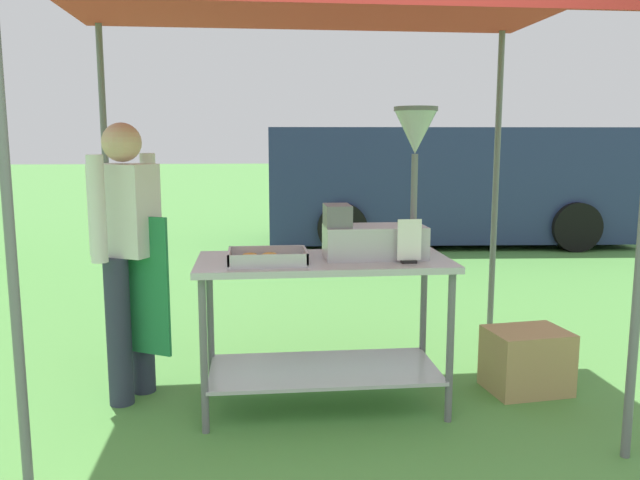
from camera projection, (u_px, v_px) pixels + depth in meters
ground_plane at (264, 255)px, 8.48m from camera, size 70.00×70.00×0.00m
stall_canopy at (322, 5)px, 3.42m from camera, size 2.96×1.99×2.32m
donut_cart at (324, 301)px, 3.57m from camera, size 1.40×0.64×0.86m
donut_tray at (267, 259)px, 3.39m from camera, size 0.42×0.29×0.07m
donut_fryer at (384, 207)px, 3.53m from camera, size 0.62×0.28×0.83m
menu_sign at (409, 245)px, 3.39m from camera, size 0.13×0.05×0.24m
vendor at (128, 248)px, 3.65m from camera, size 0.45×0.51×1.61m
supply_crate at (527, 360)px, 3.86m from camera, size 0.50×0.41×0.38m
van_navy at (446, 183)px, 9.55m from camera, size 5.32×2.38×1.69m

